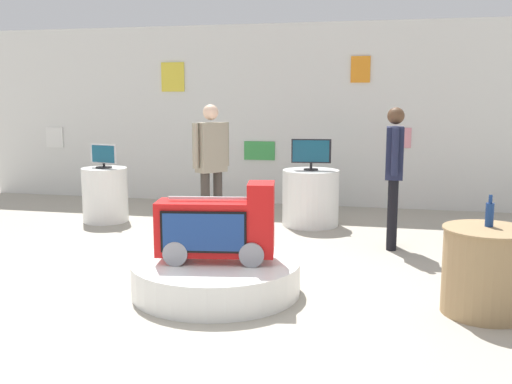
{
  "coord_description": "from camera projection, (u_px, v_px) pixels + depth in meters",
  "views": [
    {
      "loc": [
        1.7,
        -4.88,
        1.8
      ],
      "look_at": [
        0.45,
        0.69,
        0.89
      ],
      "focal_mm": 41.29,
      "sensor_mm": 36.0,
      "label": 1
    }
  ],
  "objects": [
    {
      "name": "bottle_on_side_table",
      "position": [
        490.0,
        214.0,
        4.91
      ],
      "size": [
        0.07,
        0.07,
        0.27
      ],
      "color": "navy",
      "rests_on": "side_table_round"
    },
    {
      "name": "novelty_firetruck_tv",
      "position": [
        218.0,
        229.0,
        5.42
      ],
      "size": [
        1.12,
        0.55,
        0.74
      ],
      "color": "gray",
      "rests_on": "main_display_pedestal"
    },
    {
      "name": "display_pedestal_left_rear",
      "position": [
        311.0,
        198.0,
        8.39
      ],
      "size": [
        0.8,
        0.8,
        0.79
      ],
      "primitive_type": "cylinder",
      "color": "white",
      "rests_on": "ground"
    },
    {
      "name": "display_pedestal_center_rear",
      "position": [
        105.0,
        195.0,
        8.64
      ],
      "size": [
        0.66,
        0.66,
        0.79
      ],
      "primitive_type": "cylinder",
      "color": "white",
      "rests_on": "ground"
    },
    {
      "name": "back_wall_display",
      "position": [
        286.0,
        115.0,
        9.92
      ],
      "size": [
        11.11,
        0.13,
        3.02
      ],
      "color": "silver",
      "rests_on": "ground"
    },
    {
      "name": "shopper_browsing_rear",
      "position": [
        394.0,
        167.0,
        7.0
      ],
      "size": [
        0.2,
        0.56,
        1.7
      ],
      "color": "black",
      "rests_on": "ground"
    },
    {
      "name": "main_display_pedestal",
      "position": [
        216.0,
        277.0,
        5.5
      ],
      "size": [
        1.57,
        1.57,
        0.3
      ],
      "primitive_type": "cylinder",
      "color": "white",
      "rests_on": "ground"
    },
    {
      "name": "tv_on_left_rear",
      "position": [
        311.0,
        153.0,
        8.28
      ],
      "size": [
        0.56,
        0.21,
        0.44
      ],
      "color": "black",
      "rests_on": "display_pedestal_left_rear"
    },
    {
      "name": "ground_plane",
      "position": [
        192.0,
        298.0,
        5.36
      ],
      "size": [
        30.0,
        30.0,
        0.0
      ],
      "primitive_type": "plane",
      "color": "#A8A091"
    },
    {
      "name": "tv_on_center_rear",
      "position": [
        103.0,
        156.0,
        8.54
      ],
      "size": [
        0.44,
        0.24,
        0.34
      ],
      "color": "black",
      "rests_on": "display_pedestal_center_rear"
    },
    {
      "name": "side_table_round",
      "position": [
        486.0,
        270.0,
        4.93
      ],
      "size": [
        0.74,
        0.74,
        0.74
      ],
      "color": "#9E7F56",
      "rests_on": "ground"
    },
    {
      "name": "shopper_browsing_near_truck",
      "position": [
        211.0,
        160.0,
        7.59
      ],
      "size": [
        0.39,
        0.46,
        1.72
      ],
      "color": "#38332D",
      "rests_on": "ground"
    }
  ]
}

